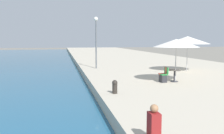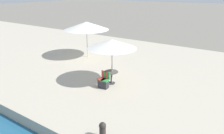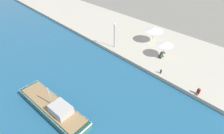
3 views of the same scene
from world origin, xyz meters
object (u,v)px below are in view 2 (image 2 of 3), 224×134
object	(u,v)px
cafe_chair_left	(102,82)
cafe_chair_right	(105,83)
cafe_umbrella_pink	(112,44)
cafe_table	(111,75)
cafe_umbrella_white	(86,26)
mooring_bollard	(103,130)

from	to	relation	value
cafe_chair_left	cafe_chair_right	world-z (taller)	same
cafe_umbrella_pink	cafe_table	xyz separation A→B (m)	(-0.06, 0.01, -1.83)
cafe_umbrella_pink	cafe_chair_right	xyz separation A→B (m)	(-0.78, -0.07, -2.03)
cafe_umbrella_pink	cafe_chair_left	xyz separation A→B (m)	(-0.78, 0.13, -2.03)
cafe_umbrella_white	cafe_table	bearing A→B (deg)	-125.58
cafe_umbrella_pink	cafe_chair_left	size ratio (longest dim) A/B	3.05
cafe_chair_right	mooring_bollard	bearing A→B (deg)	118.31
cafe_umbrella_white	cafe_chair_right	bearing A→B (deg)	-130.58
cafe_table	mooring_bollard	size ratio (longest dim) A/B	1.22
cafe_umbrella_white	cafe_table	xyz separation A→B (m)	(-3.29, -4.59, -2.00)
cafe_umbrella_pink	mooring_bollard	world-z (taller)	cafe_umbrella_pink
cafe_umbrella_pink	cafe_table	distance (m)	1.83
cafe_table	cafe_chair_left	distance (m)	0.75
cafe_umbrella_white	cafe_chair_right	size ratio (longest dim) A/B	3.87
cafe_umbrella_white	cafe_chair_right	distance (m)	6.54
cafe_umbrella_white	cafe_table	world-z (taller)	cafe_umbrella_white
cafe_table	cafe_chair_right	size ratio (longest dim) A/B	0.88
cafe_umbrella_pink	cafe_table	size ratio (longest dim) A/B	3.47
cafe_table	cafe_chair_left	bearing A→B (deg)	170.46
cafe_umbrella_white	cafe_umbrella_pink	bearing A→B (deg)	-124.98
cafe_umbrella_white	cafe_chair_left	world-z (taller)	cafe_umbrella_white
cafe_chair_left	cafe_chair_right	bearing A→B (deg)	-172.00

